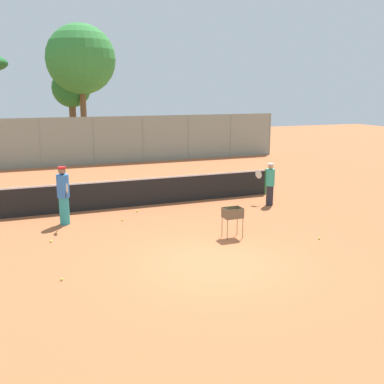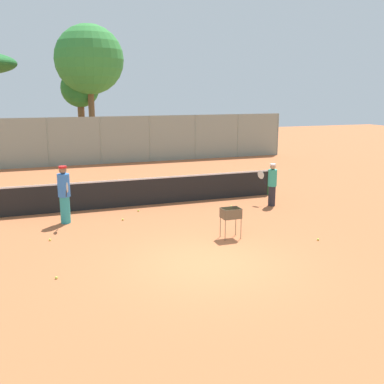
% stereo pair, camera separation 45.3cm
% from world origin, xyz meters
% --- Properties ---
extents(ground_plane, '(80.00, 80.00, 0.00)m').
position_xyz_m(ground_plane, '(0.00, 0.00, 0.00)').
color(ground_plane, '#B26038').
extents(tennis_net, '(10.81, 0.10, 1.07)m').
position_xyz_m(tennis_net, '(0.00, 6.44, 0.56)').
color(tennis_net, '#26592D').
rests_on(tennis_net, ground_plane).
extents(back_fence, '(24.44, 0.08, 2.85)m').
position_xyz_m(back_fence, '(0.00, 17.31, 1.43)').
color(back_fence, gray).
rests_on(back_fence, ground_plane).
extents(tree_1, '(2.65, 2.65, 5.88)m').
position_xyz_m(tree_1, '(-0.44, 22.96, 4.44)').
color(tree_1, brown).
rests_on(tree_1, ground_plane).
extents(tree_2, '(4.61, 4.61, 8.72)m').
position_xyz_m(tree_2, '(0.14, 21.80, 6.39)').
color(tree_2, brown).
rests_on(tree_2, ground_plane).
extents(player_white_outfit, '(0.40, 0.96, 1.92)m').
position_xyz_m(player_white_outfit, '(-3.11, 4.98, 1.00)').
color(player_white_outfit, teal).
rests_on(player_white_outfit, ground_plane).
extents(player_red_cap, '(0.53, 0.81, 1.63)m').
position_xyz_m(player_red_cap, '(4.51, 4.71, 0.85)').
color(player_red_cap, '#26262D').
rests_on(player_red_cap, ground_plane).
extents(ball_cart, '(0.56, 0.41, 0.92)m').
position_xyz_m(ball_cart, '(1.39, 1.68, 0.69)').
color(ball_cart, brown).
rests_on(ball_cart, ground_plane).
extents(tennis_ball_0, '(0.07, 0.07, 0.07)m').
position_xyz_m(tennis_ball_0, '(3.71, 0.57, 0.03)').
color(tennis_ball_0, '#D1E54C').
rests_on(tennis_ball_0, ground_plane).
extents(tennis_ball_1, '(0.07, 0.07, 0.07)m').
position_xyz_m(tennis_ball_1, '(2.96, 5.02, 0.03)').
color(tennis_ball_1, '#D1E54C').
rests_on(tennis_ball_1, ground_plane).
extents(tennis_ball_2, '(0.07, 0.07, 0.07)m').
position_xyz_m(tennis_ball_2, '(-3.71, 3.24, 0.03)').
color(tennis_ball_2, '#D1E54C').
rests_on(tennis_ball_2, ground_plane).
extents(tennis_ball_3, '(0.07, 0.07, 0.07)m').
position_xyz_m(tennis_ball_3, '(-3.70, 0.30, 0.03)').
color(tennis_ball_3, '#D1E54C').
rests_on(tennis_ball_3, ground_plane).
extents(tennis_ball_4, '(0.07, 0.07, 0.07)m').
position_xyz_m(tennis_ball_4, '(-0.50, 5.60, 0.03)').
color(tennis_ball_4, '#D1E54C').
rests_on(tennis_ball_4, ground_plane).
extents(tennis_ball_5, '(0.07, 0.07, 0.07)m').
position_xyz_m(tennis_ball_5, '(-1.27, 4.64, 0.03)').
color(tennis_ball_5, '#D1E54C').
rests_on(tennis_ball_5, ground_plane).
extents(parked_car, '(4.20, 1.70, 1.60)m').
position_xyz_m(parked_car, '(5.66, 20.08, 0.66)').
color(parked_car, white).
rests_on(parked_car, ground_plane).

